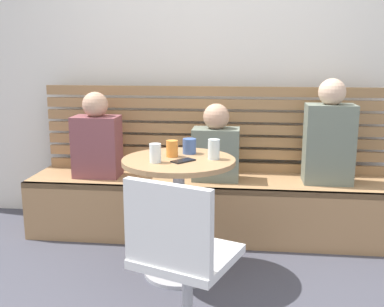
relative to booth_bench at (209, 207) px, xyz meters
name	(u,v)px	position (x,y,z in m)	size (l,w,h in m)	color
back_wall	(215,41)	(0.00, 0.44, 1.23)	(5.20, 0.10, 2.90)	silver
booth_bench	(209,207)	(0.00, 0.00, 0.00)	(2.70, 0.52, 0.44)	#A87C51
booth_backrest	(212,129)	(0.00, 0.24, 0.56)	(2.65, 0.04, 0.67)	#9A7249
cafe_table	(179,194)	(-0.14, -0.65, 0.30)	(0.68, 0.68, 0.74)	#ADADB2
white_chair	(180,263)	(-0.01, -1.46, 0.24)	(0.52, 0.52, 0.85)	#ADADB2
person_adult	(329,137)	(0.85, 0.01, 0.55)	(0.34, 0.22, 0.75)	slate
person_child_left	(216,147)	(0.05, 0.00, 0.46)	(0.34, 0.22, 0.56)	slate
person_child_middle	(97,140)	(-0.85, -0.01, 0.50)	(0.34, 0.22, 0.64)	brown
cup_tumbler_orange	(172,149)	(-0.18, -0.59, 0.57)	(0.07, 0.07, 0.10)	orange
cup_mug_blue	(189,146)	(-0.09, -0.50, 0.57)	(0.08, 0.08, 0.10)	#3D5B9E
cup_water_clear	(155,153)	(-0.26, -0.75, 0.57)	(0.07, 0.07, 0.11)	white
cup_glass_tall	(214,149)	(0.07, -0.63, 0.58)	(0.07, 0.07, 0.12)	silver
phone_on_table	(183,161)	(-0.10, -0.71, 0.52)	(0.07, 0.14, 0.01)	black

